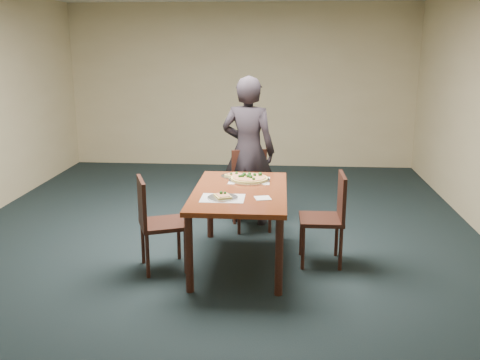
# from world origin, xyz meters

# --- Properties ---
(ground) EXTENTS (8.00, 8.00, 0.00)m
(ground) POSITION_xyz_m (0.00, 0.00, 0.00)
(ground) COLOR black
(ground) RESTS_ON ground
(room_shell) EXTENTS (8.00, 8.00, 8.00)m
(room_shell) POSITION_xyz_m (0.00, 0.00, 1.74)
(room_shell) COLOR #CAB98C
(room_shell) RESTS_ON ground
(dining_table) EXTENTS (0.90, 1.50, 0.75)m
(dining_table) POSITION_xyz_m (0.32, -0.38, 0.66)
(dining_table) COLOR #602613
(dining_table) RESTS_ON ground
(chair_far) EXTENTS (0.51, 0.51, 0.91)m
(chair_far) POSITION_xyz_m (0.36, 0.71, 0.52)
(chair_far) COLOR black
(chair_far) RESTS_ON ground
(chair_left) EXTENTS (0.54, 0.54, 0.91)m
(chair_left) POSITION_xyz_m (-0.48, -0.61, 0.52)
(chair_left) COLOR black
(chair_left) RESTS_ON ground
(chair_right) EXTENTS (0.42, 0.42, 0.91)m
(chair_right) POSITION_xyz_m (1.19, -0.32, 0.52)
(chair_right) COLOR black
(chair_right) RESTS_ON ground
(diner) EXTENTS (0.72, 0.56, 1.77)m
(diner) POSITION_xyz_m (0.32, 0.86, 0.89)
(diner) COLOR black
(diner) RESTS_ON ground
(placemat_main) EXTENTS (0.42, 0.32, 0.00)m
(placemat_main) POSITION_xyz_m (0.38, -0.01, 0.75)
(placemat_main) COLOR white
(placemat_main) RESTS_ON dining_table
(placemat_near) EXTENTS (0.40, 0.30, 0.00)m
(placemat_near) POSITION_xyz_m (0.18, -0.68, 0.75)
(placemat_near) COLOR white
(placemat_near) RESTS_ON dining_table
(pizza_pan) EXTENTS (0.43, 0.43, 0.07)m
(pizza_pan) POSITION_xyz_m (0.38, -0.01, 0.77)
(pizza_pan) COLOR silver
(pizza_pan) RESTS_ON dining_table
(slice_plate_near) EXTENTS (0.28, 0.28, 0.06)m
(slice_plate_near) POSITION_xyz_m (0.18, -0.67, 0.76)
(slice_plate_near) COLOR silver
(slice_plate_near) RESTS_ON dining_table
(slice_plate_far) EXTENTS (0.28, 0.28, 0.06)m
(slice_plate_far) POSITION_xyz_m (0.21, 0.15, 0.76)
(slice_plate_far) COLOR silver
(slice_plate_far) RESTS_ON dining_table
(napkin) EXTENTS (0.17, 0.17, 0.01)m
(napkin) POSITION_xyz_m (0.55, -0.65, 0.75)
(napkin) COLOR white
(napkin) RESTS_ON dining_table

